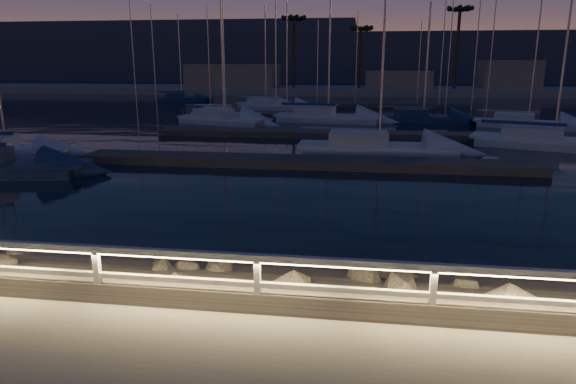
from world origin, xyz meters
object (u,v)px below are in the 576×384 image
guard_rail (198,266)px  sailboat_g (421,117)px  sailboat_i (264,104)px  sailboat_l (525,122)px  sailboat_n (274,106)px  sailboat_h (549,140)px  sailboat_j (222,119)px  sailboat_c (375,147)px  sailboat_m (181,98)px  sailboat_f (3,149)px  sailboat_k (325,117)px  sailboat_e (224,114)px

guard_rail → sailboat_g: sailboat_g is taller
guard_rail → sailboat_g: size_ratio=3.38×
sailboat_i → sailboat_l: bearing=-26.9°
sailboat_n → sailboat_g: bearing=-34.0°
guard_rail → sailboat_h: size_ratio=2.88×
guard_rail → sailboat_j: (-8.42, 32.10, -0.93)m
sailboat_c → sailboat_l: sailboat_c is taller
sailboat_g → sailboat_m: 33.71m
sailboat_g → sailboat_n: bearing=148.5°
sailboat_l → sailboat_n: sailboat_l is taller
sailboat_i → sailboat_f: bearing=-99.7°
sailboat_k → sailboat_n: bearing=127.7°
sailboat_e → sailboat_j: 4.36m
sailboat_m → sailboat_n: 16.68m
sailboat_h → sailboat_l: (1.51, 9.97, -0.04)m
sailboat_k → sailboat_c: bearing=-68.6°
guard_rail → sailboat_g: bearing=78.0°
sailboat_h → sailboat_k: 17.97m
sailboat_j → sailboat_n: (1.99, 13.27, -0.01)m
sailboat_f → sailboat_g: sailboat_g is taller
sailboat_f → sailboat_h: (29.59, 7.19, 0.03)m
guard_rail → sailboat_i: sailboat_i is taller
guard_rail → sailboat_e: (-9.42, 36.34, -0.98)m
sailboat_h → sailboat_m: bearing=157.3°
sailboat_n → sailboat_h: bearing=-46.9°
sailboat_k → sailboat_n: (-6.15, 10.58, -0.02)m
sailboat_c → sailboat_e: bearing=127.4°
sailboat_n → sailboat_f: bearing=-107.4°
sailboat_k → sailboat_i: bearing=128.3°
sailboat_c → sailboat_n: bearing=110.8°
sailboat_e → sailboat_g: 16.99m
sailboat_j → guard_rail: bearing=-54.5°
sailboat_i → sailboat_m: 14.29m
sailboat_j → sailboat_i: bearing=108.8°
guard_rail → sailboat_j: 33.20m
sailboat_c → sailboat_g: sailboat_c is taller
sailboat_f → sailboat_l: size_ratio=0.90×
sailboat_l → sailboat_k: bearing=-168.5°
guard_rail → sailboat_g: (7.56, 35.66, -0.96)m
sailboat_e → sailboat_h: 26.42m
sailboat_c → guard_rail: bearing=-100.3°
sailboat_n → sailboat_c: bearing=-68.2°
sailboat_j → sailboat_m: size_ratio=1.27×
sailboat_g → sailboat_j: (-15.98, -3.57, 0.03)m
sailboat_c → sailboat_l: size_ratio=1.11×
guard_rail → sailboat_i: (-7.88, 47.53, -0.97)m
sailboat_h → sailboat_m: size_ratio=1.44×
sailboat_e → sailboat_i: bearing=88.2°
sailboat_m → sailboat_j: bearing=-81.0°
sailboat_j → sailboat_g: bearing=33.4°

